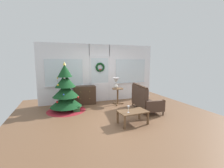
{
  "coord_description": "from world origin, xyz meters",
  "views": [
    {
      "loc": [
        -1.79,
        -4.67,
        1.82
      ],
      "look_at": [
        0.05,
        0.55,
        1.0
      ],
      "focal_mm": 24.81,
      "sensor_mm": 36.0,
      "label": 1
    }
  ],
  "objects_px": {
    "christmas_tree": "(66,94)",
    "table_lamp": "(116,82)",
    "dresser_cabinet": "(85,95)",
    "coffee_table": "(133,113)",
    "settee_sofa": "(144,100)",
    "side_table": "(118,93)",
    "wine_glass": "(128,108)",
    "gift_box": "(76,109)"
  },
  "relations": [
    {
      "from": "table_lamp",
      "to": "wine_glass",
      "type": "distance_m",
      "value": 2.27
    },
    {
      "from": "settee_sofa",
      "to": "table_lamp",
      "type": "xyz_separation_m",
      "value": [
        -0.7,
        1.08,
        0.6
      ]
    },
    {
      "from": "dresser_cabinet",
      "to": "gift_box",
      "type": "distance_m",
      "value": 1.09
    },
    {
      "from": "christmas_tree",
      "to": "coffee_table",
      "type": "height_order",
      "value": "christmas_tree"
    },
    {
      "from": "wine_glass",
      "to": "side_table",
      "type": "bearing_deg",
      "value": 76.45
    },
    {
      "from": "side_table",
      "to": "table_lamp",
      "type": "relative_size",
      "value": 1.57
    },
    {
      "from": "dresser_cabinet",
      "to": "wine_glass",
      "type": "bearing_deg",
      "value": -73.47
    },
    {
      "from": "christmas_tree",
      "to": "wine_glass",
      "type": "relative_size",
      "value": 9.22
    },
    {
      "from": "dresser_cabinet",
      "to": "settee_sofa",
      "type": "xyz_separation_m",
      "value": [
        1.95,
        -1.57,
        -0.01
      ]
    },
    {
      "from": "dresser_cabinet",
      "to": "settee_sofa",
      "type": "distance_m",
      "value": 2.5
    },
    {
      "from": "table_lamp",
      "to": "side_table",
      "type": "bearing_deg",
      "value": -33.69
    },
    {
      "from": "side_table",
      "to": "wine_glass",
      "type": "xyz_separation_m",
      "value": [
        -0.51,
        -2.13,
        0.04
      ]
    },
    {
      "from": "dresser_cabinet",
      "to": "table_lamp",
      "type": "relative_size",
      "value": 2.1
    },
    {
      "from": "christmas_tree",
      "to": "gift_box",
      "type": "relative_size",
      "value": 7.94
    },
    {
      "from": "coffee_table",
      "to": "table_lamp",
      "type": "bearing_deg",
      "value": 82.49
    },
    {
      "from": "christmas_tree",
      "to": "side_table",
      "type": "distance_m",
      "value": 2.11
    },
    {
      "from": "christmas_tree",
      "to": "dresser_cabinet",
      "type": "bearing_deg",
      "value": 39.89
    },
    {
      "from": "christmas_tree",
      "to": "table_lamp",
      "type": "bearing_deg",
      "value": 5.16
    },
    {
      "from": "table_lamp",
      "to": "dresser_cabinet",
      "type": "bearing_deg",
      "value": 158.75
    },
    {
      "from": "side_table",
      "to": "table_lamp",
      "type": "distance_m",
      "value": 0.49
    },
    {
      "from": "dresser_cabinet",
      "to": "table_lamp",
      "type": "height_order",
      "value": "table_lamp"
    },
    {
      "from": "christmas_tree",
      "to": "gift_box",
      "type": "distance_m",
      "value": 0.68
    },
    {
      "from": "settee_sofa",
      "to": "side_table",
      "type": "bearing_deg",
      "value": 121.69
    },
    {
      "from": "side_table",
      "to": "settee_sofa",
      "type": "bearing_deg",
      "value": -58.31
    },
    {
      "from": "christmas_tree",
      "to": "gift_box",
      "type": "xyz_separation_m",
      "value": [
        0.33,
        -0.28,
        -0.53
      ]
    },
    {
      "from": "wine_glass",
      "to": "dresser_cabinet",
      "type": "bearing_deg",
      "value": 106.53
    },
    {
      "from": "coffee_table",
      "to": "wine_glass",
      "type": "height_order",
      "value": "wine_glass"
    },
    {
      "from": "table_lamp",
      "to": "coffee_table",
      "type": "relative_size",
      "value": 0.5
    },
    {
      "from": "dresser_cabinet",
      "to": "coffee_table",
      "type": "xyz_separation_m",
      "value": [
        0.97,
        -2.58,
        -0.06
      ]
    },
    {
      "from": "christmas_tree",
      "to": "dresser_cabinet",
      "type": "xyz_separation_m",
      "value": [
        0.8,
        0.67,
        -0.25
      ]
    },
    {
      "from": "table_lamp",
      "to": "gift_box",
      "type": "relative_size",
      "value": 1.94
    },
    {
      "from": "dresser_cabinet",
      "to": "gift_box",
      "type": "relative_size",
      "value": 4.08
    },
    {
      "from": "dresser_cabinet",
      "to": "settee_sofa",
      "type": "relative_size",
      "value": 0.6
    },
    {
      "from": "christmas_tree",
      "to": "dresser_cabinet",
      "type": "relative_size",
      "value": 1.95
    },
    {
      "from": "settee_sofa",
      "to": "wine_glass",
      "type": "bearing_deg",
      "value": -136.74
    },
    {
      "from": "wine_glass",
      "to": "gift_box",
      "type": "xyz_separation_m",
      "value": [
        -1.25,
        1.71,
        -0.41
      ]
    },
    {
      "from": "settee_sofa",
      "to": "gift_box",
      "type": "xyz_separation_m",
      "value": [
        -2.41,
        0.62,
        -0.26
      ]
    },
    {
      "from": "side_table",
      "to": "wine_glass",
      "type": "relative_size",
      "value": 3.55
    },
    {
      "from": "table_lamp",
      "to": "christmas_tree",
      "type": "bearing_deg",
      "value": -174.84
    },
    {
      "from": "side_table",
      "to": "coffee_table",
      "type": "bearing_deg",
      "value": -99.3
    },
    {
      "from": "christmas_tree",
      "to": "gift_box",
      "type": "height_order",
      "value": "christmas_tree"
    },
    {
      "from": "dresser_cabinet",
      "to": "coffee_table",
      "type": "height_order",
      "value": "dresser_cabinet"
    }
  ]
}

